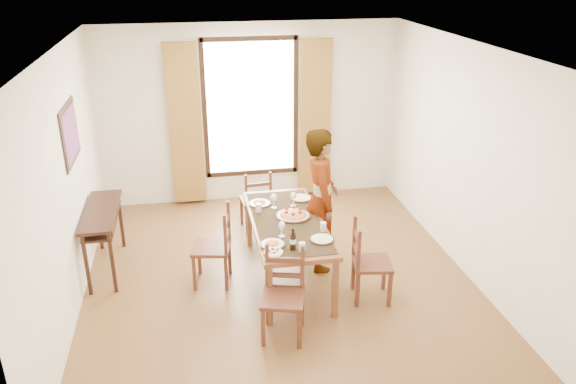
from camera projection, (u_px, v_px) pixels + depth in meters
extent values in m
plane|color=#492816|center=(279.00, 278.00, 6.74)|extent=(5.00, 5.00, 0.00)
cube|color=white|center=(250.00, 114.00, 8.46)|extent=(4.50, 0.10, 2.70)
cube|color=white|center=(337.00, 299.00, 3.95)|extent=(4.50, 0.10, 2.70)
cube|color=white|center=(65.00, 187.00, 5.83)|extent=(0.10, 5.00, 2.70)
cube|color=white|center=(467.00, 160.00, 6.58)|extent=(0.10, 5.00, 2.70)
cube|color=white|center=(277.00, 47.00, 5.67)|extent=(4.50, 5.00, 0.04)
cube|color=white|center=(251.00, 108.00, 8.40)|extent=(1.30, 0.04, 2.00)
cube|color=olive|center=(185.00, 126.00, 8.26)|extent=(0.48, 0.10, 2.40)
cube|color=olive|center=(315.00, 119.00, 8.59)|extent=(0.48, 0.10, 2.40)
cube|color=black|center=(70.00, 134.00, 6.21)|extent=(0.02, 0.86, 0.66)
cube|color=#B42122|center=(71.00, 133.00, 6.22)|extent=(0.01, 0.76, 0.56)
cube|color=black|center=(101.00, 211.00, 6.63)|extent=(0.38, 1.20, 0.04)
cube|color=black|center=(102.00, 220.00, 6.68)|extent=(0.34, 1.10, 0.03)
cube|color=black|center=(87.00, 265.00, 6.27)|extent=(0.04, 0.04, 0.76)
cube|color=black|center=(99.00, 222.00, 7.26)|extent=(0.04, 0.04, 0.76)
cube|color=black|center=(113.00, 263.00, 6.31)|extent=(0.04, 0.04, 0.76)
cube|color=black|center=(121.00, 221.00, 7.31)|extent=(0.04, 0.04, 0.76)
cube|color=brown|center=(287.00, 223.00, 6.47)|extent=(0.81, 1.87, 0.05)
cube|color=black|center=(287.00, 221.00, 6.46)|extent=(0.75, 1.72, 0.01)
cube|color=brown|center=(270.00, 295.00, 5.77)|extent=(0.06, 0.06, 0.70)
cube|color=brown|center=(249.00, 222.00, 7.35)|extent=(0.06, 0.06, 0.70)
cube|color=brown|center=(335.00, 289.00, 5.88)|extent=(0.06, 0.06, 0.70)
cube|color=brown|center=(301.00, 217.00, 7.46)|extent=(0.06, 0.06, 0.70)
cube|color=#562B1C|center=(211.00, 248.00, 6.48)|extent=(0.50, 0.50, 0.04)
cube|color=#562B1C|center=(199.00, 257.00, 6.74)|extent=(0.04, 0.04, 0.46)
cube|color=#562B1C|center=(230.00, 257.00, 6.74)|extent=(0.04, 0.04, 0.46)
cube|color=#562B1C|center=(194.00, 273.00, 6.40)|extent=(0.04, 0.04, 0.46)
cube|color=#562B1C|center=(226.00, 273.00, 6.40)|extent=(0.04, 0.04, 0.46)
cube|color=#562B1C|center=(229.00, 221.00, 6.55)|extent=(0.04, 0.04, 0.51)
cube|color=#562B1C|center=(225.00, 236.00, 6.21)|extent=(0.04, 0.04, 0.51)
cube|color=#562B1C|center=(227.00, 236.00, 6.42)|extent=(0.10, 0.36, 0.05)
cube|color=#562B1C|center=(227.00, 222.00, 6.35)|extent=(0.10, 0.36, 0.05)
cube|color=#562B1C|center=(256.00, 201.00, 7.79)|extent=(0.44, 0.44, 0.04)
cube|color=#562B1C|center=(265.00, 208.00, 8.07)|extent=(0.04, 0.04, 0.42)
cube|color=#562B1C|center=(271.00, 218.00, 7.77)|extent=(0.04, 0.04, 0.42)
cube|color=#562B1C|center=(242.00, 211.00, 7.98)|extent=(0.04, 0.04, 0.42)
cube|color=#562B1C|center=(247.00, 221.00, 7.68)|extent=(0.04, 0.04, 0.42)
cube|color=#562B1C|center=(271.00, 188.00, 7.59)|extent=(0.03, 0.03, 0.47)
cube|color=#562B1C|center=(246.00, 191.00, 7.50)|extent=(0.03, 0.03, 0.47)
cube|color=#562B1C|center=(259.00, 196.00, 7.58)|extent=(0.34, 0.06, 0.05)
cube|color=#562B1C|center=(258.00, 185.00, 7.51)|extent=(0.34, 0.06, 0.05)
cube|color=#562B1C|center=(283.00, 298.00, 5.55)|extent=(0.52, 0.52, 0.04)
cube|color=#562B1C|center=(263.00, 327.00, 5.49)|extent=(0.04, 0.04, 0.45)
cube|color=#562B1C|center=(268.00, 306.00, 5.81)|extent=(0.04, 0.04, 0.45)
cube|color=#562B1C|center=(299.00, 329.00, 5.46)|extent=(0.04, 0.04, 0.45)
cube|color=#562B1C|center=(302.00, 308.00, 5.78)|extent=(0.04, 0.04, 0.45)
cube|color=#562B1C|center=(267.00, 266.00, 5.64)|extent=(0.04, 0.04, 0.50)
cube|color=#562B1C|center=(302.00, 268.00, 5.61)|extent=(0.04, 0.04, 0.50)
cube|color=#562B1C|center=(285.00, 275.00, 5.66)|extent=(0.35, 0.12, 0.05)
cube|color=#562B1C|center=(285.00, 260.00, 5.59)|extent=(0.35, 0.12, 0.05)
cube|color=#562B1C|center=(372.00, 263.00, 6.18)|extent=(0.47, 0.47, 0.04)
cube|color=#562B1C|center=(390.00, 289.00, 6.11)|extent=(0.04, 0.04, 0.44)
cube|color=#562B1C|center=(358.00, 289.00, 6.10)|extent=(0.04, 0.04, 0.44)
cube|color=#562B1C|center=(384.00, 272.00, 6.44)|extent=(0.04, 0.04, 0.44)
cube|color=#562B1C|center=(353.00, 272.00, 6.43)|extent=(0.04, 0.04, 0.44)
cube|color=#562B1C|center=(359.00, 252.00, 5.92)|extent=(0.04, 0.04, 0.49)
cube|color=#562B1C|center=(354.00, 236.00, 6.25)|extent=(0.04, 0.04, 0.49)
cube|color=#562B1C|center=(356.00, 252.00, 6.12)|extent=(0.08, 0.35, 0.05)
cube|color=#562B1C|center=(357.00, 238.00, 6.05)|extent=(0.08, 0.35, 0.05)
imported|color=gray|center=(321.00, 200.00, 6.68)|extent=(0.72, 0.53, 1.76)
cylinder|color=silver|center=(323.00, 227.00, 6.20)|extent=(0.07, 0.07, 0.10)
cylinder|color=silver|center=(258.00, 208.00, 6.66)|extent=(0.07, 0.07, 0.10)
cylinder|color=silver|center=(302.00, 247.00, 5.77)|extent=(0.07, 0.07, 0.10)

